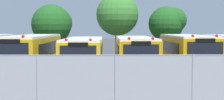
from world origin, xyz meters
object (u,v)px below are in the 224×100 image
at_px(school_bus_2, 84,53).
at_px(school_bus_3, 134,53).
at_px(tree_3, 168,23).
at_px(tree_2, 118,15).
at_px(school_bus_4, 187,52).
at_px(tree_1, 53,24).
at_px(school_bus_1, 32,52).

xyz_separation_m(school_bus_2, school_bus_3, (3.62, 0.04, 0.03)).
height_order(school_bus_2, tree_3, tree_3).
distance_m(school_bus_3, tree_2, 10.02).
height_order(school_bus_3, school_bus_4, school_bus_4).
height_order(school_bus_3, tree_3, tree_3).
distance_m(tree_1, tree_2, 6.76).
distance_m(school_bus_1, tree_1, 10.86).
relative_size(school_bus_2, tree_3, 1.83).
height_order(school_bus_1, school_bus_3, school_bus_1).
height_order(school_bus_4, tree_2, tree_2).
bearing_deg(school_bus_4, school_bus_3, 3.06).
height_order(tree_2, tree_3, tree_2).
relative_size(school_bus_4, tree_1, 1.66).
xyz_separation_m(school_bus_2, tree_3, (7.71, 9.42, 2.32)).
xyz_separation_m(school_bus_1, tree_2, (6.35, 9.67, 3.04)).
xyz_separation_m(school_bus_3, school_bus_4, (3.81, 0.18, 0.07)).
bearing_deg(school_bus_1, school_bus_2, -177.57).
distance_m(school_bus_2, tree_3, 12.39).
bearing_deg(tree_2, tree_1, 171.61).
distance_m(school_bus_2, tree_1, 11.41).
relative_size(tree_2, tree_3, 1.24).
bearing_deg(tree_3, tree_1, 174.74).
xyz_separation_m(school_bus_1, school_bus_2, (3.62, 0.15, -0.11)).
height_order(school_bus_4, tree_1, tree_1).
relative_size(school_bus_1, school_bus_3, 1.09).
bearing_deg(school_bus_4, school_bus_1, 2.24).
bearing_deg(tree_2, tree_3, -1.05).
distance_m(school_bus_2, school_bus_3, 3.62).
distance_m(school_bus_2, tree_2, 10.39).
bearing_deg(tree_2, school_bus_3, -84.66).
xyz_separation_m(school_bus_2, tree_2, (2.73, 9.51, 3.15)).
xyz_separation_m(school_bus_2, tree_1, (-3.90, 10.49, 2.23)).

